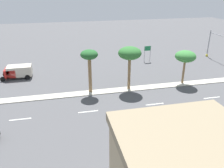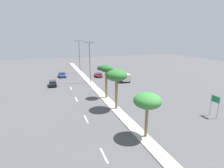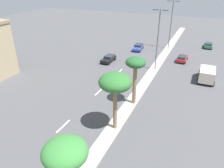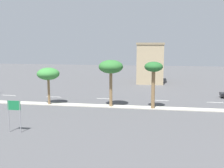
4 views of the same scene
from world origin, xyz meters
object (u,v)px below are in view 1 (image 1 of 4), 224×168
palm_tree_mid (130,54)px  box_truck (17,71)px  palm_tree_far (89,57)px  directional_road_sign (148,50)px  palm_tree_rear (185,57)px

palm_tree_mid → box_truck: (9.58, 19.06, -4.85)m
palm_tree_mid → palm_tree_far: size_ratio=1.02×
directional_road_sign → palm_tree_far: (-13.59, 15.00, 3.35)m
palm_tree_rear → palm_tree_far: bearing=89.9°
palm_tree_far → palm_tree_mid: bearing=-92.1°
palm_tree_rear → box_truck: size_ratio=1.06×
palm_tree_rear → box_truck: 30.83m
palm_tree_rear → palm_tree_far: palm_tree_far is taller
directional_road_sign → palm_tree_rear: 13.90m
directional_road_sign → palm_tree_rear: bearing=-173.4°
palm_tree_rear → palm_tree_mid: bearing=91.2°
palm_tree_mid → box_truck: 21.88m
directional_road_sign → box_truck: (-4.24, 27.58, -1.29)m
palm_tree_rear → palm_tree_far: (0.02, 16.57, 0.99)m
palm_tree_rear → directional_road_sign: bearing=6.6°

